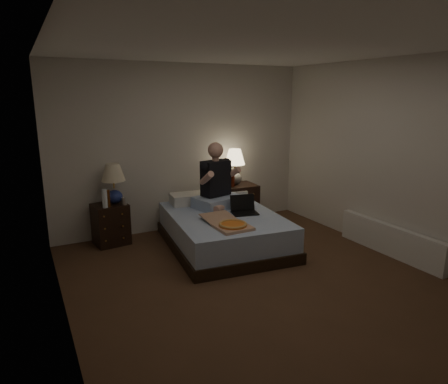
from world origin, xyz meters
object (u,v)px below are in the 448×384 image
laptop (245,205)px  nightstand_right (239,205)px  lamp_left (114,184)px  beer_bottle_right (233,179)px  soda_can (124,201)px  bed (224,230)px  beer_bottle_left (108,199)px  lamp_right (235,167)px  person (218,175)px  pizza_box (233,225)px  water_bottle (105,199)px  nightstand_left (111,224)px  radiator (390,240)px

laptop → nightstand_right: bearing=77.9°
lamp_left → beer_bottle_right: 1.78m
nightstand_right → soda_can: bearing=-176.1°
bed → beer_bottle_left: (-1.39, 0.70, 0.46)m
bed → lamp_right: (0.60, 0.80, 0.71)m
person → pizza_box: 1.06m
water_bottle → person: bearing=-11.7°
lamp_left → laptop: (1.54, -0.95, -0.27)m
bed → laptop: laptop is taller
lamp_left → laptop: bearing=-31.7°
lamp_right → beer_bottle_left: bearing=-177.1°
bed → person: size_ratio=1.98×
lamp_right → beer_bottle_left: lamp_right is taller
beer_bottle_right → water_bottle: bearing=179.9°
lamp_left → water_bottle: size_ratio=2.24×
lamp_right → water_bottle: bearing=-176.5°
nightstand_right → bed: bearing=-128.8°
nightstand_left → lamp_left: 0.57m
bed → nightstand_left: bearing=155.1°
water_bottle → laptop: size_ratio=0.74×
lamp_left → person: bearing=-19.2°
bed → beer_bottle_left: bearing=159.7°
water_bottle → bed: bearing=-25.1°
nightstand_right → lamp_left: lamp_left is taller
water_bottle → beer_bottle_left: size_ratio=1.09×
pizza_box → radiator: bearing=-19.9°
nightstand_left → pizza_box: (1.18, -1.40, 0.22)m
beer_bottle_left → beer_bottle_right: size_ratio=1.00×
pizza_box → radiator: pizza_box is taller
lamp_right → person: bearing=-139.3°
bed → nightstand_right: size_ratio=2.80×
person → laptop: bearing=-83.7°
lamp_right → nightstand_left: bearing=179.3°
lamp_left → person: person is taller
water_bottle → nightstand_left: bearing=60.9°
bed → lamp_right: 1.23m
bed → pizza_box: pizza_box is taller
bed → soda_can: (-1.17, 0.71, 0.39)m
lamp_right → nightstand_right: bearing=-43.9°
bed → lamp_left: (-1.27, 0.83, 0.62)m
lamp_left → water_bottle: lamp_left is taller
lamp_right → person: 0.68m
lamp_left → beer_bottle_right: size_ratio=2.43×
bed → person: (0.09, 0.36, 0.70)m
bed → pizza_box: bearing=-100.7°
bed → beer_bottle_left: size_ratio=8.02×
person → nightstand_left: bearing=148.5°
beer_bottle_left → laptop: 1.85m
lamp_right → laptop: (-0.34, -0.91, -0.36)m
nightstand_right → radiator: 2.30m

